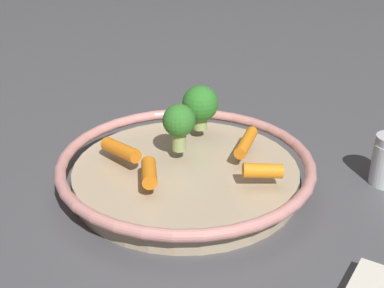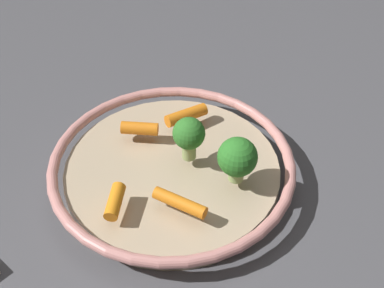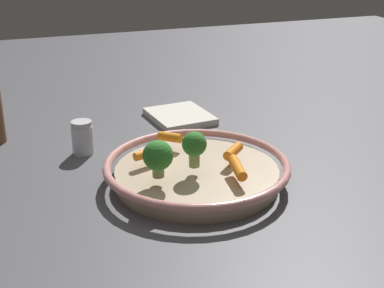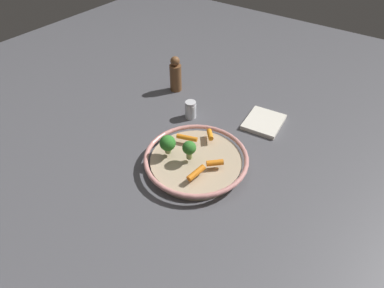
# 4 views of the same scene
# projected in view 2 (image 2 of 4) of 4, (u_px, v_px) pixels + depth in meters

# --- Properties ---
(ground_plane) EXTENTS (2.53, 2.53, 0.00)m
(ground_plane) POSITION_uv_depth(u_px,v_px,m) (173.00, 181.00, 0.65)
(ground_plane) COLOR #4C4C51
(serving_bowl) EXTENTS (0.30, 0.30, 0.04)m
(serving_bowl) POSITION_uv_depth(u_px,v_px,m) (172.00, 170.00, 0.64)
(serving_bowl) COLOR tan
(serving_bowl) RESTS_ON ground_plane
(baby_carrot_right) EXTENTS (0.04, 0.04, 0.02)m
(baby_carrot_right) POSITION_uv_depth(u_px,v_px,m) (139.00, 129.00, 0.65)
(baby_carrot_right) COLOR orange
(baby_carrot_right) RESTS_ON serving_bowl
(baby_carrot_near_rim) EXTENTS (0.03, 0.06, 0.01)m
(baby_carrot_near_rim) POSITION_uv_depth(u_px,v_px,m) (180.00, 203.00, 0.57)
(baby_carrot_near_rim) COLOR orange
(baby_carrot_near_rim) RESTS_ON serving_bowl
(baby_carrot_center) EXTENTS (0.06, 0.02, 0.02)m
(baby_carrot_center) POSITION_uv_depth(u_px,v_px,m) (186.00, 115.00, 0.67)
(baby_carrot_center) COLOR orange
(baby_carrot_center) RESTS_ON serving_bowl
(baby_carrot_left) EXTENTS (0.04, 0.04, 0.02)m
(baby_carrot_left) POSITION_uv_depth(u_px,v_px,m) (115.00, 201.00, 0.57)
(baby_carrot_left) COLOR orange
(baby_carrot_left) RESTS_ON serving_bowl
(broccoli_floret_large) EXTENTS (0.05, 0.05, 0.06)m
(broccoli_floret_large) POSITION_uv_depth(u_px,v_px,m) (237.00, 158.00, 0.58)
(broccoli_floret_large) COLOR #93AD66
(broccoli_floret_large) RESTS_ON serving_bowl
(broccoli_floret_edge) EXTENTS (0.04, 0.04, 0.06)m
(broccoli_floret_edge) POSITION_uv_depth(u_px,v_px,m) (189.00, 135.00, 0.60)
(broccoli_floret_edge) COLOR #96AB66
(broccoli_floret_edge) RESTS_ON serving_bowl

